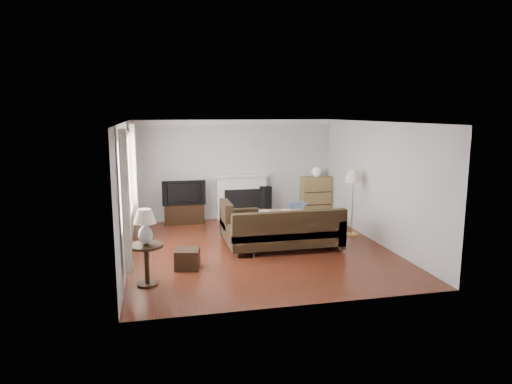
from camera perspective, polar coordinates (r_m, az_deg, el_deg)
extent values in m
cube|color=#542112|center=(9.14, 0.41, -7.12)|extent=(5.10, 5.60, 0.04)
cube|color=white|center=(8.74, 0.43, 8.74)|extent=(5.10, 5.60, 0.04)
cube|color=beige|center=(11.53, -2.66, 2.79)|extent=(5.00, 0.04, 2.50)
cube|color=beige|center=(6.26, 6.10, -3.37)|extent=(5.00, 0.04, 2.50)
cube|color=beige|center=(8.65, -15.93, 0.02)|extent=(0.04, 5.50, 2.50)
cube|color=beige|center=(9.72, 14.94, 1.13)|extent=(0.04, 5.50, 2.50)
cube|color=brown|center=(8.41, -15.76, 1.82)|extent=(0.12, 2.74, 1.54)
cube|color=silver|center=(6.93, -15.94, -1.13)|extent=(0.10, 0.35, 2.10)
cube|color=silver|center=(9.93, -14.98, 2.18)|extent=(0.10, 0.35, 2.10)
cube|color=white|center=(11.55, -1.80, -0.57)|extent=(1.40, 0.26, 1.15)
cube|color=black|center=(11.30, -8.96, -2.68)|extent=(0.94, 0.42, 0.47)
imported|color=black|center=(11.20, -9.03, -0.01)|extent=(1.04, 0.14, 0.60)
cube|color=black|center=(11.33, -7.87, -1.73)|extent=(0.31, 0.33, 0.81)
cube|color=black|center=(11.61, 1.12, -1.30)|extent=(0.32, 0.35, 0.84)
cube|color=olive|center=(11.97, 7.47, -0.56)|extent=(0.76, 0.36, 1.04)
sphere|color=white|center=(11.87, 7.54, 2.48)|extent=(0.24, 0.24, 0.24)
cube|color=black|center=(9.03, 3.66, -4.78)|extent=(2.43, 1.78, 0.79)
cube|color=#996849|center=(10.34, 2.61, -3.76)|extent=(1.31, 0.88, 0.47)
cube|color=black|center=(8.09, -8.56, -8.26)|extent=(0.48, 0.48, 0.34)
cube|color=#AF773C|center=(10.18, 11.96, -1.32)|extent=(0.39, 0.39, 1.46)
cube|color=black|center=(7.41, -13.49, -8.86)|extent=(0.53, 0.53, 0.66)
cube|color=silver|center=(7.24, -13.69, -4.29)|extent=(0.34, 0.34, 0.55)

